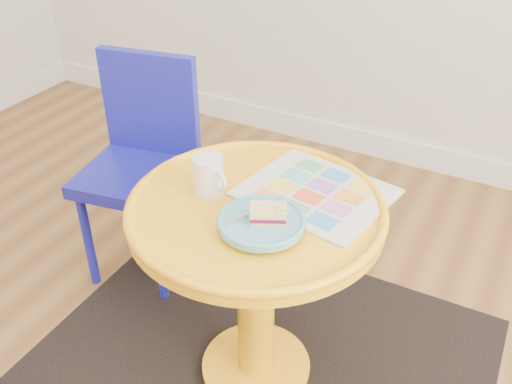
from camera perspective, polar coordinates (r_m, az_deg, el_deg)
The scene contains 9 objects.
room_walls at distance 2.56m, azimuth -18.18°, elevation 0.34°, with size 4.00×4.00×4.00m.
rug at distance 1.79m, azimuth -0.00°, elevation -17.18°, with size 1.30×1.10×0.01m, color black.
side_table at distance 1.49m, azimuth -0.00°, elevation -6.72°, with size 0.63×0.63×0.60m.
chair at distance 1.95m, azimuth -11.29°, elevation 3.71°, with size 0.39×0.39×0.76m.
newspaper at distance 1.43m, azimuth 6.00°, elevation -0.05°, with size 0.34×0.29×0.01m, color silver.
mug at distance 1.41m, azimuth -4.76°, elevation 1.74°, with size 0.11×0.08×0.10m.
plate at distance 1.29m, azimuth 0.52°, elevation -3.10°, with size 0.20×0.20×0.02m.
cake_slice at distance 1.28m, azimuth 1.23°, elevation -2.22°, with size 0.10×0.09×0.04m.
fork at distance 1.30m, azimuth -0.85°, elevation -2.17°, with size 0.06×0.14×0.00m.
Camera 1 is at (0.68, -0.41, 1.39)m, focal length 40.00 mm.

